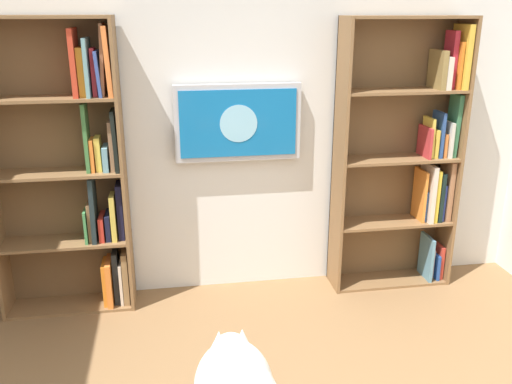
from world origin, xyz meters
TOP-DOWN VIEW (x-y plane):
  - wall_back at (0.00, -2.23)m, footprint 4.52×0.06m
  - bookshelf_left at (-1.29, -2.06)m, footprint 0.89×0.28m
  - bookshelf_right at (1.07, -2.06)m, footprint 0.88×0.28m
  - wall_mounted_tv at (-0.04, -2.15)m, footprint 0.88×0.07m

SIDE VIEW (x-z plane):
  - bookshelf_right at x=1.07m, z-range -0.02..1.96m
  - bookshelf_left at x=-1.29m, z-range 0.00..1.98m
  - wall_mounted_tv at x=-0.04m, z-range 1.00..1.53m
  - wall_back at x=0.00m, z-range 0.00..2.70m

